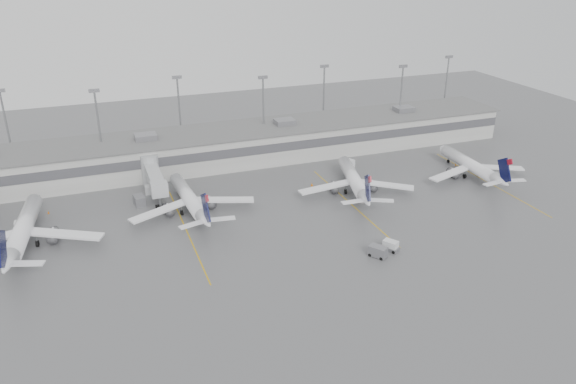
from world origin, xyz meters
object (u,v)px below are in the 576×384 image
object	(u,v)px
baggage_tug	(390,247)
jet_far_right	(472,165)
jet_far_left	(22,231)
jet_mid_left	(190,199)
jet_mid_right	(355,180)

from	to	relation	value
baggage_tug	jet_far_right	bearing A→B (deg)	0.57
jet_far_left	jet_mid_left	distance (m)	31.33
jet_far_left	jet_far_right	size ratio (longest dim) A/B	1.14
jet_mid_left	baggage_tug	size ratio (longest dim) A/B	8.40
jet_far_left	baggage_tug	distance (m)	66.22
jet_far_left	jet_mid_left	world-z (taller)	jet_far_left
jet_far_right	baggage_tug	xyz separation A→B (m)	(-35.58, -24.21, -2.07)
jet_far_right	jet_mid_left	bearing A→B (deg)	179.83
jet_mid_left	jet_far_right	xyz separation A→B (m)	(65.96, -3.82, -0.10)
jet_mid_right	baggage_tug	world-z (taller)	jet_mid_right
jet_mid_left	baggage_tug	distance (m)	41.40
jet_far_left	jet_mid_right	bearing A→B (deg)	7.79
jet_far_left	jet_mid_left	xyz separation A→B (m)	(31.12, 3.60, -0.30)
jet_far_left	baggage_tug	world-z (taller)	jet_far_left
jet_far_right	baggage_tug	distance (m)	43.08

